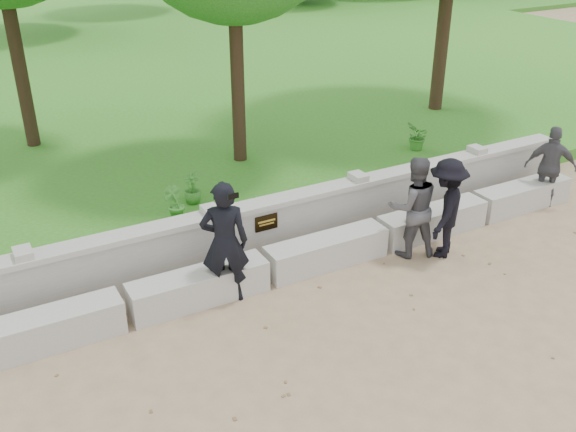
# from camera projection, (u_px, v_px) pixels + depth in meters

# --- Properties ---
(ground) EXTENTS (80.00, 80.00, 0.00)m
(ground) POSITION_uv_depth(u_px,v_px,m) (339.00, 358.00, 7.59)
(ground) COLOR #9C825F
(ground) RESTS_ON ground
(lawn) EXTENTS (40.00, 22.00, 0.25)m
(lawn) POSITION_uv_depth(u_px,v_px,m) (75.00, 81.00, 18.50)
(lawn) COLOR #346918
(lawn) RESTS_ON ground
(concrete_bench) EXTENTS (11.90, 0.45, 0.45)m
(concrete_bench) POSITION_uv_depth(u_px,v_px,m) (266.00, 268.00, 8.98)
(concrete_bench) COLOR #B9B6AF
(concrete_bench) RESTS_ON ground
(parapet_wall) EXTENTS (12.50, 0.35, 0.90)m
(parapet_wall) POSITION_uv_depth(u_px,v_px,m) (244.00, 233.00, 9.42)
(parapet_wall) COLOR #AEABA4
(parapet_wall) RESTS_ON ground
(man_main) EXTENTS (0.74, 0.69, 1.72)m
(man_main) POSITION_uv_depth(u_px,v_px,m) (225.00, 242.00, 8.34)
(man_main) COLOR black
(man_main) RESTS_ON ground
(visitor_left) EXTENTS (0.92, 0.81, 1.58)m
(visitor_left) POSITION_uv_depth(u_px,v_px,m) (413.00, 207.00, 9.46)
(visitor_left) COLOR #404045
(visitor_left) RESTS_ON ground
(visitor_mid) EXTENTS (1.14, 1.06, 1.54)m
(visitor_mid) POSITION_uv_depth(u_px,v_px,m) (446.00, 208.00, 9.46)
(visitor_mid) COLOR black
(visitor_mid) RESTS_ON ground
(visitor_right) EXTENTS (0.84, 0.85, 1.44)m
(visitor_right) POSITION_uv_depth(u_px,v_px,m) (550.00, 167.00, 11.04)
(visitor_right) COLOR #46454B
(visitor_right) RESTS_ON ground
(shrub_b) EXTENTS (0.41, 0.41, 0.59)m
(shrub_b) POSITION_uv_depth(u_px,v_px,m) (174.00, 204.00, 10.10)
(shrub_b) COLOR #387C2A
(shrub_b) RESTS_ON lawn
(shrub_c) EXTENTS (0.67, 0.67, 0.57)m
(shrub_c) POSITION_uv_depth(u_px,v_px,m) (418.00, 137.00, 12.98)
(shrub_c) COLOR #387C2A
(shrub_c) RESTS_ON lawn
(shrub_d) EXTENTS (0.38, 0.40, 0.54)m
(shrub_d) POSITION_uv_depth(u_px,v_px,m) (192.00, 188.00, 10.72)
(shrub_d) COLOR #387C2A
(shrub_d) RESTS_ON lawn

